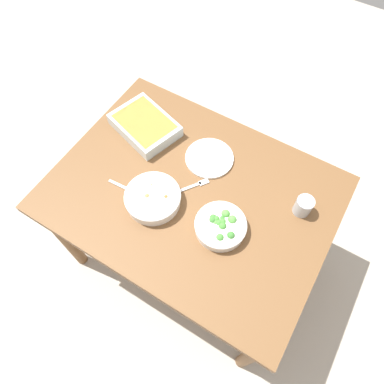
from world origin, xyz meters
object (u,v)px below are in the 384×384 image
drink_cup (303,206)px  fork_on_table (193,186)px  side_plate (209,158)px  broccoli_bowl (221,226)px  baking_dish (145,125)px  stew_bowl (153,198)px  spoon_by_stew (131,191)px

drink_cup → fork_on_table: drink_cup is taller
drink_cup → side_plate: bearing=-3.7°
broccoli_bowl → baking_dish: 0.62m
baking_dish → broccoli_bowl: bearing=154.4°
stew_bowl → spoon_by_stew: size_ratio=1.35×
broccoli_bowl → baking_dish: bearing=-25.6°
broccoli_bowl → fork_on_table: size_ratio=1.36×
baking_dish → side_plate: size_ratio=1.59×
side_plate → spoon_by_stew: size_ratio=1.25×
side_plate → fork_on_table: bearing=94.1°
stew_bowl → side_plate: size_ratio=1.08×
drink_cup → spoon_by_stew: size_ratio=0.48×
broccoli_bowl → baking_dish: broccoli_bowl is taller
broccoli_bowl → side_plate: bearing=-52.8°
fork_on_table → broccoli_bowl: bearing=150.3°
stew_bowl → side_plate: bearing=-106.5°
stew_bowl → fork_on_table: bearing=-125.0°
stew_bowl → broccoli_bowl: bearing=-173.1°
drink_cup → spoon_by_stew: drink_cup is taller
broccoli_bowl → side_plate: broccoli_bowl is taller
side_plate → spoon_by_stew: (0.20, 0.32, -0.00)m
side_plate → spoon_by_stew: side_plate is taller
stew_bowl → baking_dish: same height
baking_dish → spoon_by_stew: size_ratio=1.99×
baking_dish → side_plate: bearing=-178.3°
broccoli_bowl → fork_on_table: 0.23m
broccoli_bowl → drink_cup: bearing=-135.0°
side_plate → drink_cup: bearing=176.3°
baking_dish → fork_on_table: bearing=156.7°
baking_dish → drink_cup: drink_cup is taller
side_plate → spoon_by_stew: 0.38m
stew_bowl → spoon_by_stew: (0.11, 0.01, -0.03)m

